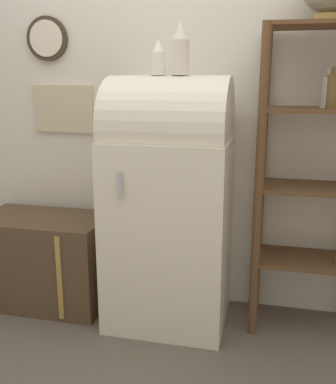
# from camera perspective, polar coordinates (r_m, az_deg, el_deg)

# --- Properties ---
(ground_plane) EXTENTS (12.00, 12.00, 0.00)m
(ground_plane) POSITION_cam_1_polar(r_m,az_deg,el_deg) (2.63, -1.23, -18.29)
(ground_plane) COLOR #60564C
(wall_back) EXTENTS (7.00, 0.09, 2.70)m
(wall_back) POSITION_cam_1_polar(r_m,az_deg,el_deg) (2.78, 1.57, 12.93)
(wall_back) COLOR silver
(wall_back) RESTS_ON ground_plane
(refrigerator) EXTENTS (0.68, 0.61, 1.43)m
(refrigerator) POSITION_cam_1_polar(r_m,az_deg,el_deg) (2.56, 0.15, -1.02)
(refrigerator) COLOR silver
(refrigerator) RESTS_ON ground_plane
(suitcase_trunk) EXTENTS (0.80, 0.47, 0.57)m
(suitcase_trunk) POSITION_cam_1_polar(r_m,az_deg,el_deg) (3.01, -15.36, -8.29)
(suitcase_trunk) COLOR brown
(suitcase_trunk) RESTS_ON ground_plane
(shelf_unit) EXTENTS (0.60, 0.35, 1.68)m
(shelf_unit) POSITION_cam_1_polar(r_m,az_deg,el_deg) (2.55, 18.09, 3.09)
(shelf_unit) COLOR brown
(shelf_unit) RESTS_ON ground_plane
(vase_left) EXTENTS (0.08, 0.08, 0.18)m
(vase_left) POSITION_cam_1_polar(r_m,az_deg,el_deg) (2.48, -1.24, 16.56)
(vase_left) COLOR white
(vase_left) RESTS_ON refrigerator
(vase_center) EXTENTS (0.10, 0.10, 0.27)m
(vase_center) POSITION_cam_1_polar(r_m,az_deg,el_deg) (2.45, 1.59, 17.58)
(vase_center) COLOR silver
(vase_center) RESTS_ON refrigerator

